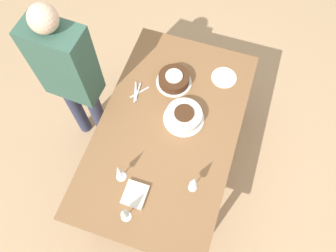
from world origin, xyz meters
TOP-DOWN VIEW (x-y plane):
  - ground_plane at (0.00, 0.00)m, footprint 12.00×12.00m
  - dining_table at (0.00, 0.00)m, footprint 1.67×1.00m
  - cake_center_white at (-0.12, 0.08)m, footprint 0.30×0.30m
  - cake_front_chocolate at (-0.40, -0.08)m, footprint 0.28×0.28m
  - wine_glass_near at (0.36, 0.29)m, footprint 0.06×0.06m
  - wine_glass_far at (0.44, -0.19)m, footprint 0.07×0.07m
  - wine_glass_extra at (0.68, -0.06)m, footprint 0.07×0.07m
  - dessert_plate_left at (-0.56, 0.28)m, footprint 0.20×0.20m
  - fork_pile at (-0.22, -0.32)m, footprint 0.18×0.12m
  - napkin_stack at (0.53, -0.05)m, footprint 0.17×0.15m
  - person_cutting at (-0.10, -0.78)m, footprint 0.24×0.41m

SIDE VIEW (x-z plane):
  - ground_plane at x=0.00m, z-range 0.00..0.00m
  - dining_table at x=0.00m, z-range 0.28..1.05m
  - dessert_plate_left at x=-0.56m, z-range 0.77..0.77m
  - fork_pile at x=-0.22m, z-range 0.77..0.78m
  - napkin_stack at x=0.53m, z-range 0.77..0.80m
  - cake_front_chocolate at x=-0.40m, z-range 0.76..0.86m
  - cake_center_white at x=-0.12m, z-range 0.76..0.86m
  - wine_glass_far at x=0.44m, z-range 0.80..1.01m
  - wine_glass_extra at x=0.68m, z-range 0.80..1.00m
  - wine_glass_near at x=0.36m, z-range 0.81..1.02m
  - person_cutting at x=-0.10m, z-range 0.16..1.77m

